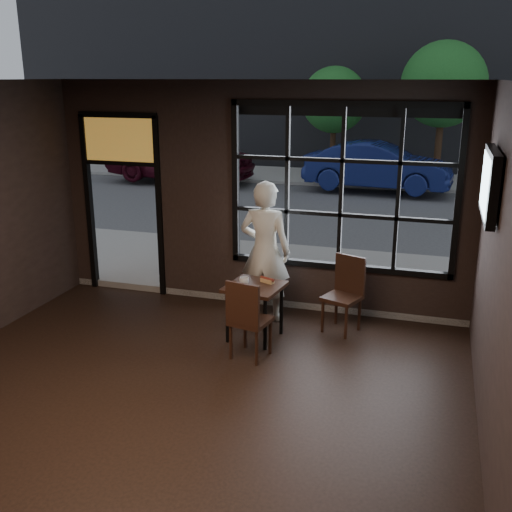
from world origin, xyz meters
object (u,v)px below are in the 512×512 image
(man, at_px, (265,251))
(navy_car, at_px, (378,166))
(chair_near, at_px, (251,318))
(cafe_table, at_px, (255,312))

(man, relative_size, navy_car, 0.47)
(chair_near, bearing_deg, man, -70.44)
(cafe_table, bearing_deg, navy_car, 95.49)
(man, bearing_deg, cafe_table, 97.73)
(cafe_table, xyz_separation_m, chair_near, (0.11, -0.52, 0.13))
(cafe_table, relative_size, navy_car, 0.18)
(chair_near, relative_size, navy_car, 0.24)
(cafe_table, distance_m, man, 0.93)
(cafe_table, height_order, man, man)
(chair_near, bearing_deg, cafe_table, -66.93)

